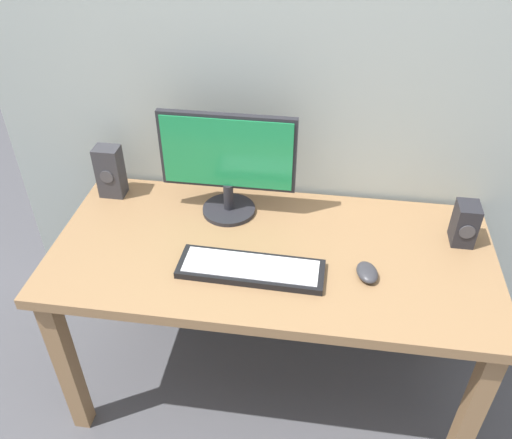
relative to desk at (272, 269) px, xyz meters
The scene contains 7 objects.
ground_plane 0.63m from the desk, ahead, with size 6.00×6.00×0.00m, color #4C4C51.
desk is the anchor object (origin of this frame).
monitor 0.41m from the desk, 132.82° to the left, with size 0.48×0.20×0.39m.
keyboard_primary 0.17m from the desk, 114.02° to the right, with size 0.47×0.16×0.03m.
mouse 0.35m from the desk, 15.92° to the right, with size 0.07×0.10×0.03m, color #333338.
speaker_right 0.67m from the desk, 12.09° to the left, with size 0.07×0.09×0.15m.
speaker_left 0.72m from the desk, 159.55° to the left, with size 0.09×0.08×0.20m.
Camera 1 is at (0.14, -1.37, 1.90)m, focal length 37.36 mm.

